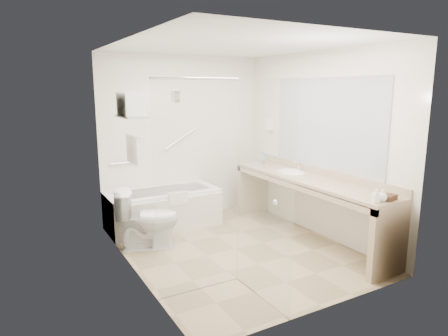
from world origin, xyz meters
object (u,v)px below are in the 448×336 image
amenity_basket (389,197)px  water_bottle_left (265,162)px  toilet (148,219)px  vanity_counter (307,193)px  bathtub (163,209)px

amenity_basket → water_bottle_left: 2.07m
toilet → vanity_counter: bearing=-91.2°
bathtub → toilet: toilet is taller
amenity_basket → bathtub: bearing=120.4°
bathtub → amenity_basket: size_ratio=9.40×
bathtub → amenity_basket: (1.55, -2.64, 0.60)m
vanity_counter → toilet: (-1.97, 0.74, -0.26)m
amenity_basket → water_bottle_left: (-0.14, 2.06, 0.06)m
toilet → water_bottle_left: size_ratio=3.82×
amenity_basket → water_bottle_left: water_bottle_left is taller
toilet → water_bottle_left: bearing=-68.3°
vanity_counter → amenity_basket: (0.02, -1.25, 0.24)m
bathtub → water_bottle_left: water_bottle_left is taller
bathtub → toilet: 0.80m
vanity_counter → water_bottle_left: water_bottle_left is taller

